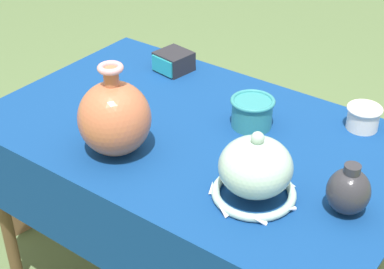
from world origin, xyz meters
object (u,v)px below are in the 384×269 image
(vase_dome_bell, at_px, (255,171))
(cup_wide_teal, at_px, (252,112))
(jar_round_charcoal, at_px, (348,191))
(cup_wide_ivory, at_px, (363,117))
(vase_tall_bulbous, at_px, (114,118))
(mosaic_tile_box, at_px, (173,62))
(wooden_crate, at_px, (26,177))

(vase_dome_bell, xyz_separation_m, cup_wide_teal, (-0.18, 0.29, -0.03))
(jar_round_charcoal, xyz_separation_m, cup_wide_ivory, (-0.12, 0.39, -0.02))
(vase_tall_bulbous, relative_size, cup_wide_ivory, 2.53)
(mosaic_tile_box, distance_m, cup_wide_teal, 0.45)
(vase_dome_bell, bearing_deg, cup_wide_ivory, 78.95)
(vase_tall_bulbous, bearing_deg, cup_wide_ivory, 45.67)
(mosaic_tile_box, bearing_deg, wooden_crate, -146.71)
(mosaic_tile_box, distance_m, wooden_crate, 0.90)
(vase_tall_bulbous, distance_m, cup_wide_teal, 0.42)
(vase_tall_bulbous, xyz_separation_m, jar_round_charcoal, (0.64, 0.14, -0.05))
(jar_round_charcoal, bearing_deg, vase_tall_bulbous, -167.82)
(vase_dome_bell, bearing_deg, jar_round_charcoal, 21.87)
(vase_dome_bell, relative_size, cup_wide_ivory, 2.17)
(cup_wide_teal, bearing_deg, vase_dome_bell, -57.66)
(vase_dome_bell, distance_m, jar_round_charcoal, 0.23)
(vase_dome_bell, relative_size, cup_wide_teal, 1.72)
(cup_wide_teal, bearing_deg, cup_wide_ivory, 33.74)
(jar_round_charcoal, bearing_deg, wooden_crate, 176.61)
(vase_dome_bell, relative_size, mosaic_tile_box, 1.80)
(vase_tall_bulbous, relative_size, mosaic_tile_box, 2.10)
(cup_wide_teal, relative_size, cup_wide_ivory, 1.26)
(vase_tall_bulbous, xyz_separation_m, mosaic_tile_box, (-0.18, 0.50, -0.08))
(jar_round_charcoal, height_order, wooden_crate, jar_round_charcoal)
(jar_round_charcoal, relative_size, wooden_crate, 0.34)
(cup_wide_ivory, bearing_deg, vase_tall_bulbous, -134.33)
(cup_wide_teal, xyz_separation_m, cup_wide_ivory, (0.28, 0.19, -0.01))
(mosaic_tile_box, relative_size, cup_wide_ivory, 1.21)
(vase_tall_bulbous, xyz_separation_m, wooden_crate, (-0.79, 0.22, -0.69))
(vase_tall_bulbous, xyz_separation_m, cup_wide_ivory, (0.52, 0.53, -0.07))
(mosaic_tile_box, xyz_separation_m, wooden_crate, (-0.60, -0.28, -0.61))
(jar_round_charcoal, distance_m, cup_wide_ivory, 0.41)
(vase_dome_bell, bearing_deg, vase_tall_bulbous, -173.01)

